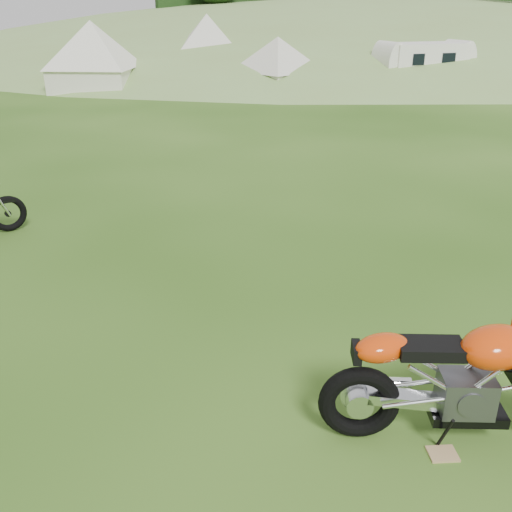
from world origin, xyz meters
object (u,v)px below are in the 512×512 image
object	(u,v)px
plywood_board	(443,454)
tent_right	(278,62)
tent_mid	(208,50)
sport_motorcycle	(467,370)
caravan	(423,66)
tent_left	(94,57)

from	to	relation	value
plywood_board	tent_right	bearing A→B (deg)	72.64
tent_mid	tent_right	world-z (taller)	tent_mid
tent_right	sport_motorcycle	bearing A→B (deg)	-131.27
caravan	tent_mid	bearing A→B (deg)	143.69
plywood_board	caravan	xyz separation A→B (m)	(12.54, 19.09, 0.98)
sport_motorcycle	tent_left	distance (m)	23.14
plywood_board	tent_right	xyz separation A→B (m)	(6.47, 20.68, 1.17)
sport_motorcycle	tent_mid	distance (m)	25.48
sport_motorcycle	tent_mid	world-z (taller)	tent_mid
tent_left	tent_right	distance (m)	7.76
sport_motorcycle	tent_left	world-z (taller)	tent_left
tent_left	tent_mid	xyz separation A→B (m)	(5.47, 1.99, 0.06)
tent_right	caravan	distance (m)	6.28
tent_left	caravan	distance (m)	14.03
caravan	tent_left	bearing A→B (deg)	164.26
tent_mid	tent_right	bearing A→B (deg)	-56.11
tent_left	tent_mid	distance (m)	5.82
plywood_board	tent_mid	distance (m)	25.70
plywood_board	tent_left	xyz separation A→B (m)	(-0.85, 23.26, 1.36)
tent_mid	caravan	bearing A→B (deg)	-26.00
sport_motorcycle	tent_mid	bearing A→B (deg)	100.62
sport_motorcycle	caravan	xyz separation A→B (m)	(12.30, 18.94, 0.32)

